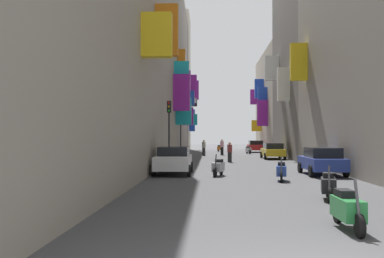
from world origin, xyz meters
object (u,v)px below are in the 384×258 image
object	(u,v)px
parked_car_red	(256,146)
pedestrian_near_right	(230,152)
scooter_orange	(220,148)
scooter_green	(347,208)
scooter_silver	(218,167)
scooter_white	(248,150)
parked_car_yellow	(273,151)
scooter_black	(328,185)
pedestrian_near_left	(222,147)
traffic_light_far_corner	(181,128)
scooter_blue	(281,171)
traffic_light_near_corner	(169,122)
parked_car_white	(174,160)
parked_car_blue	(322,161)
pedestrian_crossing	(204,148)

from	to	relation	value
parked_car_red	pedestrian_near_right	world-z (taller)	pedestrian_near_right
scooter_orange	scooter_green	size ratio (longest dim) A/B	0.92
scooter_silver	scooter_white	xyz separation A→B (m)	(3.97, 27.70, -0.00)
parked_car_yellow	scooter_orange	size ratio (longest dim) A/B	2.36
scooter_black	pedestrian_near_right	world-z (taller)	pedestrian_near_right
parked_car_yellow	scooter_silver	bearing A→B (deg)	-107.17
scooter_white	pedestrian_near_left	size ratio (longest dim) A/B	1.02
pedestrian_near_left	traffic_light_far_corner	distance (m)	8.75
parked_car_yellow	pedestrian_near_left	size ratio (longest dim) A/B	2.52
scooter_orange	scooter_green	world-z (taller)	same
scooter_orange	pedestrian_near_right	bearing A→B (deg)	-89.31
parked_car_red	scooter_blue	world-z (taller)	parked_car_red
scooter_black	traffic_light_near_corner	world-z (taller)	traffic_light_near_corner
scooter_white	pedestrian_near_right	xyz separation A→B (m)	(-2.86, -15.97, 0.33)
scooter_silver	parked_car_yellow	bearing A→B (deg)	72.83
scooter_orange	traffic_light_far_corner	size ratio (longest dim) A/B	0.46
parked_car_white	pedestrian_near_right	distance (m)	11.38
scooter_orange	traffic_light_near_corner	world-z (taller)	traffic_light_near_corner
parked_car_yellow	scooter_white	size ratio (longest dim) A/B	2.48
scooter_blue	traffic_light_far_corner	size ratio (longest dim) A/B	0.44
scooter_silver	pedestrian_near_left	bearing A→B (deg)	88.03
pedestrian_near_left	traffic_light_far_corner	xyz separation A→B (m)	(-3.95, -7.57, 1.91)
parked_car_blue	parked_car_yellow	distance (m)	16.09
scooter_green	traffic_light_far_corner	bearing A→B (deg)	101.04
scooter_silver	scooter_blue	world-z (taller)	same
parked_car_red	traffic_light_far_corner	bearing A→B (deg)	-117.86
scooter_black	pedestrian_crossing	size ratio (longest dim) A/B	1.12
scooter_silver	traffic_light_near_corner	world-z (taller)	traffic_light_near_corner
scooter_black	scooter_white	size ratio (longest dim) A/B	1.07
pedestrian_near_left	scooter_silver	bearing A→B (deg)	-91.97
parked_car_blue	traffic_light_far_corner	bearing A→B (deg)	118.21
scooter_silver	pedestrian_crossing	world-z (taller)	pedestrian_crossing
parked_car_yellow	pedestrian_crossing	size ratio (longest dim) A/B	2.58
parked_car_yellow	parked_car_blue	bearing A→B (deg)	-89.10
scooter_black	pedestrian_near_right	xyz separation A→B (m)	(-2.30, 19.78, 0.33)
pedestrian_near_right	scooter_white	bearing A→B (deg)	79.84
scooter_white	traffic_light_far_corner	bearing A→B (deg)	-122.76
parked_car_blue	scooter_black	size ratio (longest dim) A/B	2.12
parked_car_blue	parked_car_white	world-z (taller)	parked_car_white
scooter_orange	pedestrian_crossing	bearing A→B (deg)	-99.54
scooter_black	pedestrian_near_left	bearing A→B (deg)	94.54
parked_car_white	scooter_black	xyz separation A→B (m)	(5.79, -8.95, -0.31)
scooter_white	pedestrian_near_left	xyz separation A→B (m)	(-3.13, -3.43, 0.39)
scooter_black	traffic_light_far_corner	distance (m)	25.70
traffic_light_far_corner	parked_car_blue	bearing A→B (deg)	-61.79
parked_car_blue	scooter_orange	xyz separation A→B (m)	(-4.61, 33.59, -0.30)
parked_car_blue	parked_car_yellow	world-z (taller)	parked_car_blue
pedestrian_near_left	scooter_green	bearing A→B (deg)	-87.26
scooter_green	traffic_light_near_corner	xyz separation A→B (m)	(-5.65, 17.77, 2.46)
scooter_silver	traffic_light_far_corner	world-z (taller)	traffic_light_far_corner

